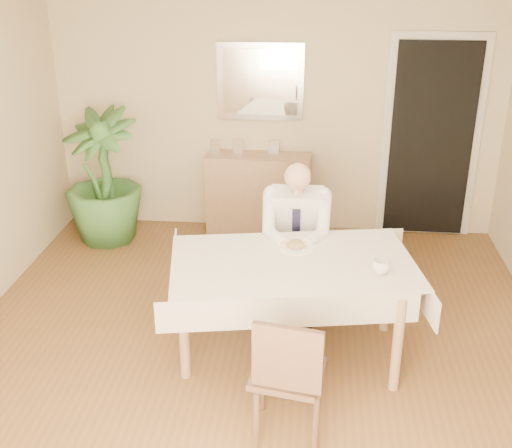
# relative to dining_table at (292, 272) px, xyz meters

# --- Properties ---
(room) EXTENTS (5.00, 5.02, 2.60)m
(room) POSITION_rel_dining_table_xyz_m (-0.28, -0.17, 0.63)
(room) COLOR brown
(room) RESTS_ON ground
(doorway) EXTENTS (0.96, 0.07, 2.10)m
(doorway) POSITION_rel_dining_table_xyz_m (1.27, 2.29, 0.33)
(doorway) COLOR beige
(doorway) RESTS_ON ground
(mirror) EXTENTS (0.86, 0.04, 0.76)m
(mirror) POSITION_rel_dining_table_xyz_m (-0.44, 2.30, 0.88)
(mirror) COLOR silver
(mirror) RESTS_ON room
(dining_table) EXTENTS (1.89, 1.31, 0.75)m
(dining_table) POSITION_rel_dining_table_xyz_m (0.00, 0.00, 0.00)
(dining_table) COLOR tan
(dining_table) RESTS_ON ground
(chair_far) EXTENTS (0.44, 0.44, 0.84)m
(chair_far) POSITION_rel_dining_table_xyz_m (0.00, 0.88, -0.20)
(chair_far) COLOR #45301F
(chair_far) RESTS_ON ground
(chair_near) EXTENTS (0.48, 0.48, 0.86)m
(chair_near) POSITION_rel_dining_table_xyz_m (0.01, -0.92, -0.18)
(chair_near) COLOR #45301F
(chair_near) RESTS_ON ground
(seated_man) EXTENTS (0.48, 0.72, 1.24)m
(seated_man) POSITION_rel_dining_table_xyz_m (0.00, 0.59, 0.02)
(seated_man) COLOR white
(seated_man) RESTS_ON ground
(plate) EXTENTS (0.26, 0.26, 0.02)m
(plate) POSITION_rel_dining_table_xyz_m (0.02, 0.21, 0.09)
(plate) COLOR white
(plate) RESTS_ON dining_table
(food) EXTENTS (0.14, 0.14, 0.06)m
(food) POSITION_rel_dining_table_xyz_m (0.02, 0.21, 0.11)
(food) COLOR olive
(food) RESTS_ON dining_table
(knife) EXTENTS (0.01, 0.13, 0.01)m
(knife) POSITION_rel_dining_table_xyz_m (0.06, 0.15, 0.11)
(knife) COLOR silver
(knife) RESTS_ON dining_table
(fork) EXTENTS (0.01, 0.13, 0.01)m
(fork) POSITION_rel_dining_table_xyz_m (-0.02, 0.15, 0.11)
(fork) COLOR silver
(fork) RESTS_ON dining_table
(coffee_mug) EXTENTS (0.16, 0.16, 0.10)m
(coffee_mug) POSITION_rel_dining_table_xyz_m (0.60, -0.12, 0.13)
(coffee_mug) COLOR white
(coffee_mug) RESTS_ON dining_table
(sideboard) EXTENTS (1.07, 0.41, 0.84)m
(sideboard) POSITION_rel_dining_table_xyz_m (-0.44, 2.15, -0.25)
(sideboard) COLOR tan
(sideboard) RESTS_ON ground
(photo_frame_left) EXTENTS (0.10, 0.02, 0.14)m
(photo_frame_left) POSITION_rel_dining_table_xyz_m (-0.89, 2.20, 0.24)
(photo_frame_left) COLOR silver
(photo_frame_left) RESTS_ON sideboard
(photo_frame_center) EXTENTS (0.10, 0.02, 0.14)m
(photo_frame_center) POSITION_rel_dining_table_xyz_m (-0.66, 2.21, 0.24)
(photo_frame_center) COLOR silver
(photo_frame_center) RESTS_ON sideboard
(photo_frame_right) EXTENTS (0.10, 0.02, 0.14)m
(photo_frame_right) POSITION_rel_dining_table_xyz_m (-0.29, 2.22, 0.24)
(photo_frame_right) COLOR silver
(photo_frame_right) RESTS_ON sideboard
(potted_palm) EXTENTS (0.95, 0.95, 1.35)m
(potted_palm) POSITION_rel_dining_table_xyz_m (-1.96, 1.82, 0.01)
(potted_palm) COLOR #2D5824
(potted_palm) RESTS_ON ground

